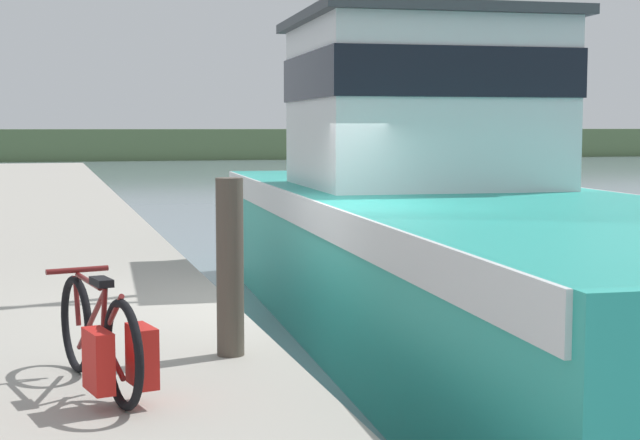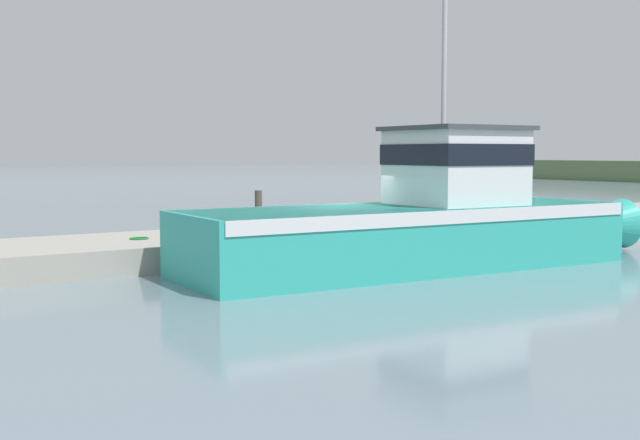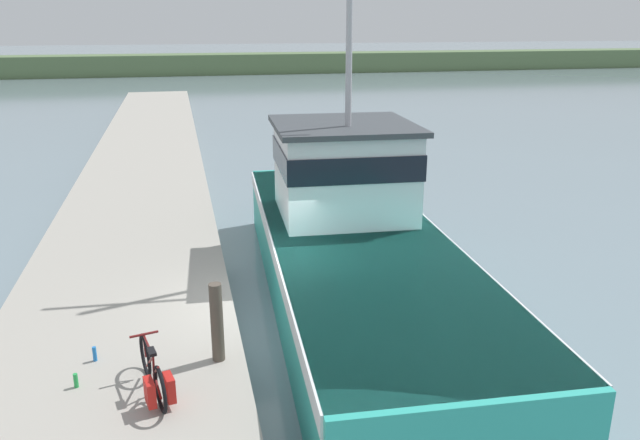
{
  "view_description": "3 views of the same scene",
  "coord_description": "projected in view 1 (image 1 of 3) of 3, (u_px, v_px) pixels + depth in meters",
  "views": [
    {
      "loc": [
        -2.43,
        -9.39,
        2.46
      ],
      "look_at": [
        0.21,
        0.03,
        1.53
      ],
      "focal_mm": 55.0,
      "sensor_mm": 36.0,
      "label": 1
    },
    {
      "loc": [
        18.68,
        -13.23,
        3.13
      ],
      "look_at": [
        0.74,
        -1.19,
        1.32
      ],
      "focal_mm": 45.0,
      "sensor_mm": 36.0,
      "label": 2
    },
    {
      "loc": [
        -1.48,
        -11.42,
        6.12
      ],
      "look_at": [
        1.61,
        2.17,
        1.63
      ],
      "focal_mm": 35.0,
      "sensor_mm": 36.0,
      "label": 3
    }
  ],
  "objects": [
    {
      "name": "ground_plane",
      "position": [
        300.0,
        371.0,
        9.89
      ],
      "size": [
        320.0,
        320.0,
        0.0
      ],
      "primitive_type": "plane",
      "color": "gray"
    },
    {
      "name": "far_shoreline",
      "position": [
        456.0,
        143.0,
        80.07
      ],
      "size": [
        180.0,
        5.0,
        2.29
      ],
      "primitive_type": "cube",
      "color": "#567047",
      "rests_on": "ground_plane"
    },
    {
      "name": "fishing_boat_main",
      "position": [
        445.0,
        222.0,
        11.72
      ],
      "size": [
        4.44,
        15.12,
        9.31
      ],
      "rotation": [
        0.0,
        0.0,
        -0.05
      ],
      "color": "teal",
      "rests_on": "ground_plane"
    },
    {
      "name": "bicycle_touring",
      "position": [
        105.0,
        342.0,
        6.39
      ],
      "size": [
        0.67,
        1.74,
        0.77
      ],
      "rotation": [
        0.0,
        0.0,
        0.23
      ],
      "color": "black",
      "rests_on": "dock_pier"
    },
    {
      "name": "mooring_post",
      "position": [
        230.0,
        267.0,
        7.48
      ],
      "size": [
        0.21,
        0.21,
        1.37
      ],
      "primitive_type": "cylinder",
      "color": "#51473D",
      "rests_on": "dock_pier"
    }
  ]
}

